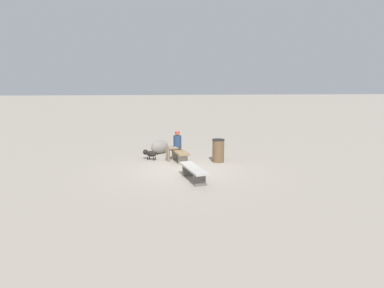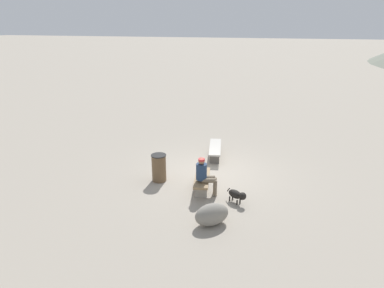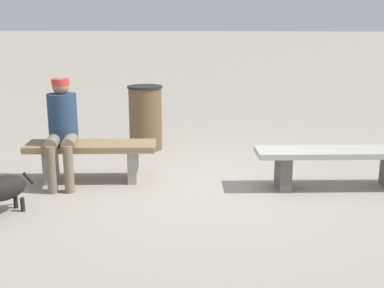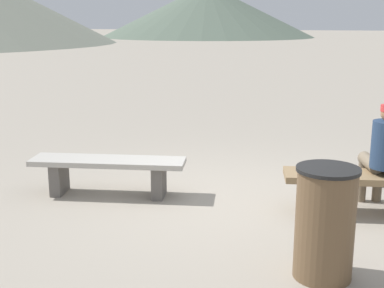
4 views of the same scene
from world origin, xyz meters
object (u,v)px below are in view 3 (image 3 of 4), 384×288
bench_left (338,160)px  bench_right (91,153)px  seated_person (62,124)px  trash_bin (145,118)px

bench_left → bench_right: (2.89, 0.14, 0.01)m
bench_left → seated_person: size_ratio=1.56×
seated_person → trash_bin: 1.84m
seated_person → trash_bin: seated_person is taller
bench_right → trash_bin: (-0.29, -1.58, 0.14)m
seated_person → bench_right: bearing=-167.7°
bench_right → trash_bin: trash_bin is taller
bench_left → bench_right: size_ratio=1.22×
bench_right → trash_bin: size_ratio=1.66×
bench_left → seated_person: bearing=-4.3°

